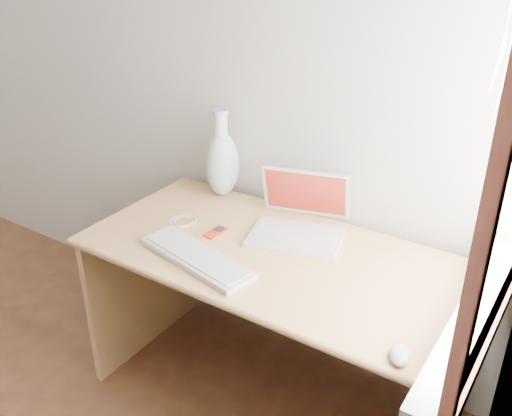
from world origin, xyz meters
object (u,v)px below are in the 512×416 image
Objects in this scene: laptop at (301,222)px; vase at (222,161)px; desk at (280,287)px; external_keyboard at (196,257)px.

vase reaches higher than laptop.
laptop is at bearing -14.81° from vase.
external_keyboard reaches higher than desk.
desk is 2.76× the size of external_keyboard.
external_keyboard is at bearing -63.52° from vase.
desk is at bearing -129.08° from laptop.
vase reaches higher than desk.
laptop is at bearing 66.83° from desk.
laptop is at bearing 70.34° from external_keyboard.
external_keyboard is (-0.22, -0.36, -0.04)m from laptop.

